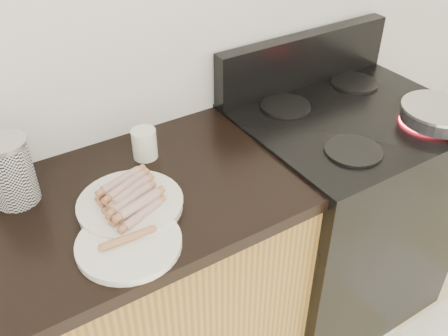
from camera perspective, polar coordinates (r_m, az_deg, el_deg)
wall_back at (r=1.50m, az=-15.19°, el=16.10°), size 4.00×0.04×2.60m
stove at (r=2.07m, az=12.75°, el=-5.02°), size 0.76×0.65×0.91m
stove_panel at (r=1.94m, az=9.13°, el=12.15°), size 0.76×0.06×0.20m
burner_near_left at (r=1.60m, az=14.57°, el=1.90°), size 0.18×0.18×0.01m
burner_near_right at (r=1.84m, az=22.13°, el=5.01°), size 0.18×0.18×0.01m
burner_far_left at (r=1.81m, az=7.04°, el=7.06°), size 0.18×0.18×0.01m
burner_far_right at (r=2.02m, az=14.74°, el=9.39°), size 0.18×0.18×0.01m
frying_pan at (r=1.83m, az=23.46°, el=5.72°), size 0.26×0.42×0.05m
main_plate at (r=1.37m, az=-10.63°, el=-4.23°), size 0.35×0.35×0.02m
side_plate at (r=1.26m, az=-10.81°, el=-8.49°), size 0.33×0.33×0.02m
hotdog_pile at (r=1.35m, az=-10.78°, el=-3.15°), size 0.13×0.21×0.05m
plain_sausages at (r=1.25m, az=-10.91°, el=-7.85°), size 0.13×0.03×0.02m
canister at (r=1.44m, az=-23.23°, el=-0.36°), size 0.12×0.12×0.19m
mug at (r=1.54m, az=-9.08°, el=2.76°), size 0.09×0.09×0.10m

